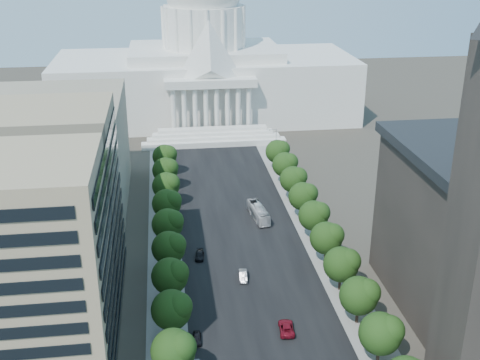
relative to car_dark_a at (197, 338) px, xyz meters
name	(u,v)px	position (x,y,z in m)	size (l,w,h in m)	color
road_asphalt	(233,211)	(13.50, 55.91, -0.70)	(30.00, 260.00, 0.01)	black
sidewalk_left	(164,215)	(-5.50, 55.91, -0.70)	(8.00, 260.00, 0.02)	gray
sidewalk_right	(300,208)	(32.50, 55.91, -0.70)	(8.00, 260.00, 0.02)	gray
capitol	(205,69)	(13.50, 150.80, 19.31)	(120.00, 56.00, 73.00)	white
office_block_left	(0,238)	(-34.50, 7.91, 19.30)	(40.00, 52.00, 40.00)	#9D8A6A
office_block_left_far	(53,156)	(-34.50, 65.91, 14.30)	(38.00, 52.00, 30.00)	gray
tree_l_b	(175,350)	(-4.16, -10.28, 5.75)	(7.79, 7.60, 9.97)	#33261C
tree_l_c	(173,309)	(-4.16, 1.72, 5.75)	(7.79, 7.60, 9.97)	#33261C
tree_l_d	(171,275)	(-4.16, 13.72, 5.75)	(7.79, 7.60, 9.97)	#33261C
tree_l_e	(170,247)	(-4.16, 25.72, 5.75)	(7.79, 7.60, 9.97)	#33261C
tree_l_f	(169,223)	(-4.16, 37.72, 5.75)	(7.79, 7.60, 9.97)	#33261C
tree_l_g	(168,203)	(-4.16, 49.72, 5.75)	(7.79, 7.60, 9.97)	#33261C
tree_l_h	(167,185)	(-4.16, 61.72, 5.75)	(7.79, 7.60, 9.97)	#33261C
tree_l_i	(166,170)	(-4.16, 73.72, 5.75)	(7.79, 7.60, 9.97)	#33261C
tree_l_j	(166,156)	(-4.16, 85.72, 5.75)	(7.79, 7.60, 9.97)	#33261C
tree_r_b	(383,333)	(31.84, -10.28, 5.75)	(7.79, 7.60, 9.97)	#33261C
tree_r_c	(361,295)	(31.84, 1.72, 5.75)	(7.79, 7.60, 9.97)	#33261C
tree_r_d	(343,263)	(31.84, 13.72, 5.75)	(7.79, 7.60, 9.97)	#33261C
tree_r_e	(328,237)	(31.84, 25.72, 5.75)	(7.79, 7.60, 9.97)	#33261C
tree_r_f	(315,215)	(31.84, 37.72, 5.75)	(7.79, 7.60, 9.97)	#33261C
tree_r_g	(304,196)	(31.84, 49.72, 5.75)	(7.79, 7.60, 9.97)	#33261C
tree_r_h	(294,179)	(31.84, 61.72, 5.75)	(7.79, 7.60, 9.97)	#33261C
tree_r_i	(286,164)	(31.84, 73.72, 5.75)	(7.79, 7.60, 9.97)	#33261C
tree_r_j	(278,151)	(31.84, 85.72, 5.75)	(7.79, 7.60, 9.97)	#33261C
streetlight_b	(370,299)	(33.40, 0.91, 5.12)	(2.61, 0.44, 9.00)	gray
streetlight_c	(334,239)	(33.40, 25.91, 5.12)	(2.61, 0.44, 9.00)	gray
streetlight_d	(309,196)	(33.40, 50.91, 5.12)	(2.61, 0.44, 9.00)	gray
streetlight_e	(289,163)	(33.40, 75.91, 5.12)	(2.61, 0.44, 9.00)	gray
streetlight_f	(274,138)	(33.40, 100.91, 5.12)	(2.61, 0.44, 9.00)	gray
car_dark_a	(197,338)	(0.00, 0.00, 0.00)	(1.66, 4.12, 1.40)	black
car_silver	(243,276)	(11.56, 20.77, 0.12)	(1.74, 5.00, 1.65)	#929399
car_red	(286,328)	(17.22, 0.85, 0.13)	(2.75, 5.95, 1.65)	maroon
car_dark_b	(200,255)	(2.67, 31.36, 0.00)	(1.97, 4.84, 1.41)	black
city_bus	(258,212)	(19.80, 50.71, 1.08)	(3.00, 12.83, 3.57)	silver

